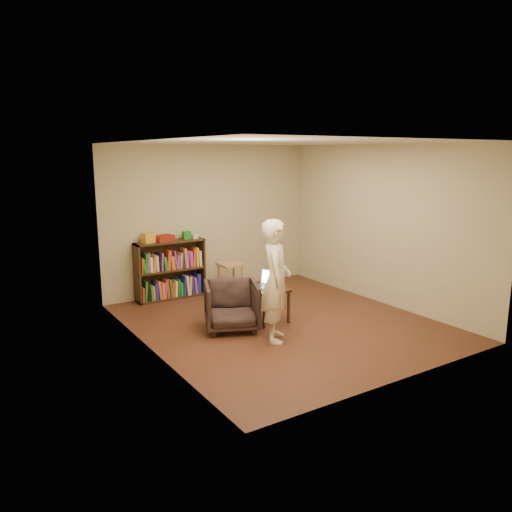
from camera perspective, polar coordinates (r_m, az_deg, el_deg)
floor at (r=7.43m, az=2.98°, el=-7.61°), size 4.50×4.50×0.00m
ceiling at (r=7.02m, az=3.21°, el=12.86°), size 4.50×4.50×0.00m
wall_back at (r=9.02m, az=-5.27°, el=4.28°), size 4.00×0.00×4.00m
wall_left at (r=6.18m, az=-12.18°, el=0.66°), size 0.00×4.50×4.50m
wall_right at (r=8.42m, az=14.25°, el=3.45°), size 0.00×4.50×4.50m
bookshelf at (r=8.67m, az=-9.77°, el=-1.92°), size 1.20×0.30×1.00m
box_yellow at (r=8.42m, az=-12.20°, el=2.03°), size 0.23×0.18×0.16m
red_cloth at (r=8.51m, az=-10.50°, el=2.00°), size 0.35×0.29×0.10m
box_green at (r=8.70m, az=-7.92°, el=2.37°), size 0.15×0.15×0.13m
box_white at (r=8.72m, az=-7.04°, el=2.23°), size 0.10×0.10×0.07m
stool at (r=8.76m, az=-2.95°, el=-1.53°), size 0.39×0.39×0.56m
armchair at (r=7.07m, az=-2.80°, el=-5.72°), size 0.96×0.98×0.68m
side_table at (r=7.36m, az=1.41°, el=-4.35°), size 0.50×0.50×0.51m
laptop at (r=7.39m, az=1.56°, el=-3.12°), size 0.44×0.45×0.24m
person at (r=6.54m, az=2.29°, el=-2.85°), size 0.65×0.71×1.63m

